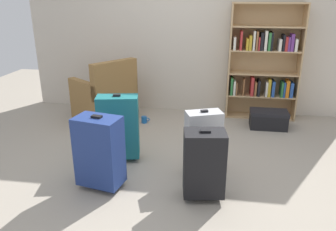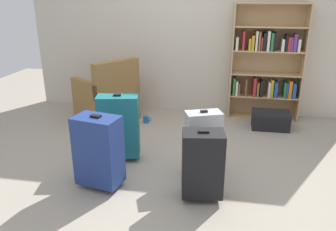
{
  "view_description": "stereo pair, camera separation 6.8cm",
  "coord_description": "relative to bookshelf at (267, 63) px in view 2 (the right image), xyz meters",
  "views": [
    {
      "loc": [
        0.46,
        -3.13,
        1.75
      ],
      "look_at": [
        -0.04,
        0.11,
        0.55
      ],
      "focal_mm": 35.73,
      "sensor_mm": 36.0,
      "label": 1
    },
    {
      "loc": [
        0.52,
        -3.11,
        1.75
      ],
      "look_at": [
        -0.04,
        0.11,
        0.55
      ],
      "focal_mm": 35.73,
      "sensor_mm": 36.0,
      "label": 2
    }
  ],
  "objects": [
    {
      "name": "ground_plane",
      "position": [
        -1.1,
        -1.77,
        -0.82
      ],
      "size": [
        8.62,
        8.62,
        0.0
      ],
      "primitive_type": "plane",
      "color": "#9E9384"
    },
    {
      "name": "back_wall",
      "position": [
        -1.1,
        0.18,
        0.48
      ],
      "size": [
        4.93,
        0.1,
        2.6
      ],
      "primitive_type": "cube",
      "color": "beige",
      "rests_on": "ground"
    },
    {
      "name": "bookshelf",
      "position": [
        0.0,
        0.0,
        0.0
      ],
      "size": [
        0.99,
        0.28,
        1.64
      ],
      "color": "tan",
      "rests_on": "ground"
    },
    {
      "name": "armchair",
      "position": [
        -2.22,
        -0.49,
        -0.5
      ],
      "size": [
        0.98,
        0.98,
        0.9
      ],
      "color": "olive",
      "rests_on": "ground"
    },
    {
      "name": "mug",
      "position": [
        -1.65,
        -0.53,
        -0.77
      ],
      "size": [
        0.12,
        0.08,
        0.1
      ],
      "color": "#1959A5",
      "rests_on": "ground"
    },
    {
      "name": "storage_box",
      "position": [
        0.07,
        -0.46,
        -0.69
      ],
      "size": [
        0.5,
        0.29,
        0.25
      ],
      "color": "black",
      "rests_on": "ground"
    },
    {
      "name": "suitcase_navy_blue",
      "position": [
        -1.69,
        -2.24,
        -0.44
      ],
      "size": [
        0.45,
        0.34,
        0.73
      ],
      "color": "navy",
      "rests_on": "ground"
    },
    {
      "name": "suitcase_black",
      "position": [
        -0.72,
        -2.27,
        -0.47
      ],
      "size": [
        0.39,
        0.3,
        0.66
      ],
      "color": "black",
      "rests_on": "ground"
    },
    {
      "name": "suitcase_silver",
      "position": [
        -0.75,
        -1.82,
        -0.46
      ],
      "size": [
        0.39,
        0.3,
        0.68
      ],
      "color": "#B7BABF",
      "rests_on": "ground"
    },
    {
      "name": "suitcase_teal",
      "position": [
        -1.68,
        -1.67,
        -0.42
      ],
      "size": [
        0.47,
        0.29,
        0.76
      ],
      "color": "#19666B",
      "rests_on": "ground"
    }
  ]
}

